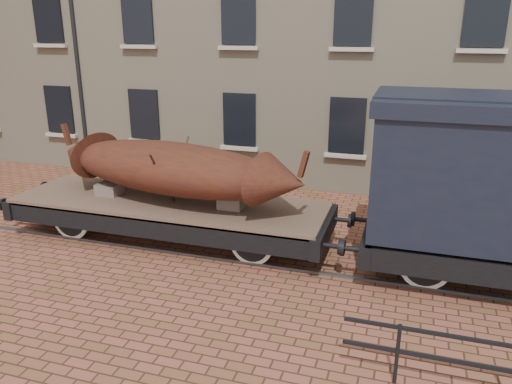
% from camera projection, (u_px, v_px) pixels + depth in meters
% --- Properties ---
extents(ground, '(90.00, 90.00, 0.00)m').
position_uv_depth(ground, '(271.00, 253.00, 11.77)').
color(ground, brown).
extents(rail_track, '(30.00, 1.52, 0.06)m').
position_uv_depth(rail_track, '(271.00, 252.00, 11.76)').
color(rail_track, '#59595E').
rests_on(rail_track, ground).
extents(flatcar_wagon, '(8.73, 2.37, 1.32)m').
position_uv_depth(flatcar_wagon, '(169.00, 209.00, 12.26)').
color(flatcar_wagon, brown).
rests_on(flatcar_wagon, ground).
extents(iron_boat, '(6.91, 2.83, 1.65)m').
position_uv_depth(iron_boat, '(172.00, 168.00, 11.89)').
color(iron_boat, '#582212').
rests_on(iron_boat, flatcar_wagon).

